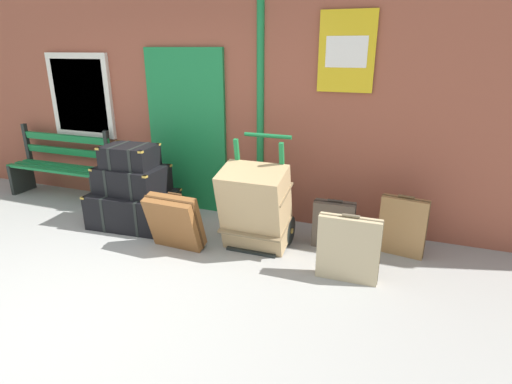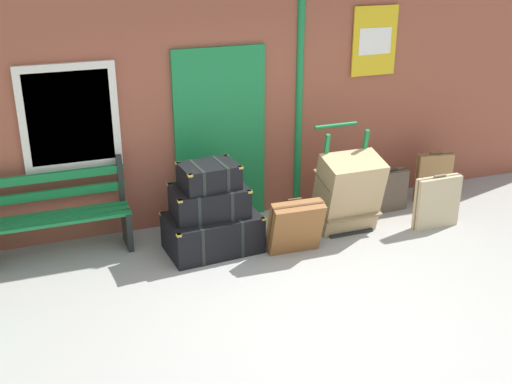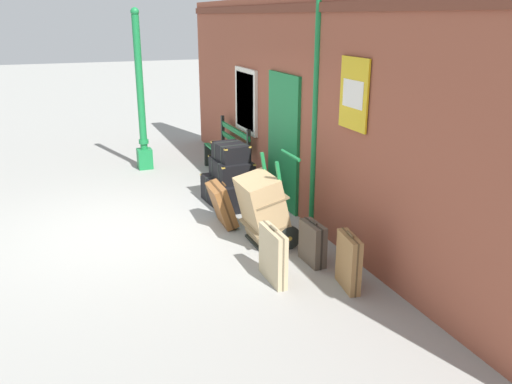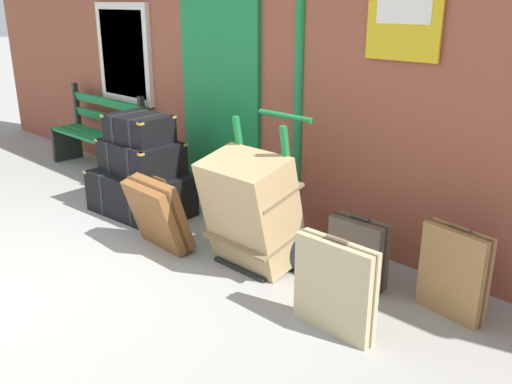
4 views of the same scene
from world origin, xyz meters
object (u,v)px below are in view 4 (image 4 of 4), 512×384
porters_trolley (266,229)px  large_brown_trunk (251,211)px  suitcase_tan (335,287)px  suitcase_cream (158,214)px  platform_bench (99,136)px  suitcase_umber (454,273)px  steamer_trunk_middle (141,157)px  steamer_trunk_base (141,193)px  suitcase_oxblood (358,252)px  steamer_trunk_top (139,128)px

porters_trolley → large_brown_trunk: bearing=-90.0°
suitcase_tan → suitcase_cream: size_ratio=1.05×
platform_bench → suitcase_cream: (2.45, -0.90, -0.13)m
suitcase_tan → suitcase_cream: (-1.85, -0.03, 0.00)m
platform_bench → suitcase_umber: 4.75m
steamer_trunk_middle → steamer_trunk_base: bearing=-72.1°
suitcase_oxblood → suitcase_cream: size_ratio=0.88×
porters_trolley → suitcase_oxblood: porters_trolley is taller
steamer_trunk_base → porters_trolley: porters_trolley is taller
steamer_trunk_top → porters_trolley: 1.75m
platform_bench → large_brown_trunk: 3.31m
steamer_trunk_top → suitcase_oxblood: steamer_trunk_top is taller
steamer_trunk_middle → suitcase_umber: 3.17m
steamer_trunk_base → steamer_trunk_top: steamer_trunk_top is taller
suitcase_oxblood → suitcase_cream: 1.73m
large_brown_trunk → suitcase_tan: (1.04, -0.29, -0.16)m
platform_bench → steamer_trunk_top: (1.61, -0.48, 0.43)m
platform_bench → suitcase_oxblood: size_ratio=2.85×
porters_trolley → large_brown_trunk: (0.00, -0.17, 0.21)m
platform_bench → porters_trolley: 3.28m
large_brown_trunk → suitcase_tan: large_brown_trunk is taller
large_brown_trunk → suitcase_umber: 1.56m
platform_bench → suitcase_umber: (4.75, -0.15, -0.13)m
large_brown_trunk → suitcase_cream: size_ratio=1.50×
suitcase_oxblood → platform_bench: bearing=176.6°
steamer_trunk_middle → suitcase_oxblood: (2.43, 0.23, -0.32)m
steamer_trunk_base → suitcase_oxblood: bearing=6.5°
steamer_trunk_middle → suitcase_cream: (0.84, -0.43, -0.26)m
platform_bench → porters_trolley: size_ratio=1.33×
steamer_trunk_top → suitcase_umber: bearing=5.9°
steamer_trunk_top → suitcase_umber: 3.20m
platform_bench → steamer_trunk_middle: (1.61, -0.47, 0.14)m
steamer_trunk_base → suitcase_cream: 0.92m
large_brown_trunk → suitcase_tan: bearing=-15.7°
suitcase_umber → porters_trolley: bearing=-170.3°
steamer_trunk_base → large_brown_trunk: large_brown_trunk is taller
steamer_trunk_top → suitcase_tan: (2.68, -0.40, -0.55)m
platform_bench → suitcase_umber: platform_bench is taller
suitcase_cream → steamer_trunk_top: bearing=153.0°
large_brown_trunk → suitcase_tan: 1.09m
platform_bench → steamer_trunk_middle: platform_bench is taller
porters_trolley → large_brown_trunk: size_ratio=1.26×
suitcase_tan → suitcase_umber: bearing=57.7°
steamer_trunk_base → suitcase_tan: suitcase_tan is taller
suitcase_oxblood → suitcase_tan: size_ratio=0.83×
steamer_trunk_base → platform_bench: bearing=162.5°
steamer_trunk_base → porters_trolley: size_ratio=0.87×
steamer_trunk_top → suitcase_tan: size_ratio=0.96×
large_brown_trunk → suitcase_oxblood: large_brown_trunk is taller
steamer_trunk_base → steamer_trunk_middle: bearing=107.9°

